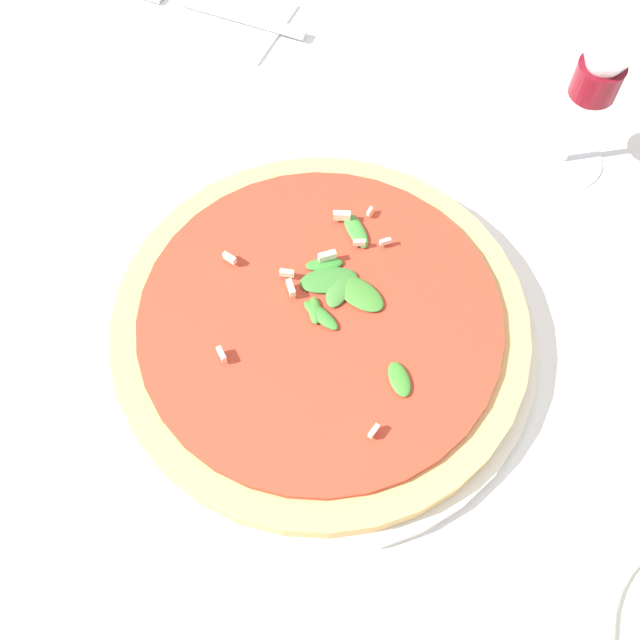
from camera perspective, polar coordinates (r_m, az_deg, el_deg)
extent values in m
plane|color=silver|center=(0.61, -0.39, -1.02)|extent=(6.00, 6.00, 0.00)
cylinder|color=silver|center=(0.60, 0.00, -1.08)|extent=(0.35, 0.35, 0.01)
cylinder|color=tan|center=(0.59, 0.00, -0.41)|extent=(0.33, 0.33, 0.02)
cylinder|color=#B73823|center=(0.58, 0.00, 0.14)|extent=(0.28, 0.28, 0.01)
ellipsoid|color=#37742E|center=(0.59, 0.67, 3.06)|extent=(0.05, 0.05, 0.01)
ellipsoid|color=#3E7A2B|center=(0.59, 2.99, 2.05)|extent=(0.05, 0.03, 0.01)
ellipsoid|color=#387E2C|center=(0.58, 0.13, 0.42)|extent=(0.04, 0.01, 0.01)
ellipsoid|color=#317C2B|center=(0.60, 0.32, 4.27)|extent=(0.03, 0.03, 0.01)
ellipsoid|color=#3D752E|center=(0.59, 1.22, 2.68)|extent=(0.03, 0.04, 0.01)
ellipsoid|color=#3D7B29|center=(0.58, -0.17, 0.55)|extent=(0.02, 0.02, 0.01)
ellipsoid|color=#3C822A|center=(0.55, 6.06, -4.52)|extent=(0.03, 0.03, 0.01)
ellipsoid|color=#3C8432|center=(0.62, 2.75, 6.84)|extent=(0.04, 0.03, 0.01)
cube|color=beige|center=(0.56, -7.52, -2.59)|extent=(0.01, 0.01, 0.01)
cube|color=beige|center=(0.60, 0.55, 4.88)|extent=(0.01, 0.01, 0.01)
cube|color=beige|center=(0.61, 3.02, 5.92)|extent=(0.01, 0.01, 0.01)
cube|color=beige|center=(0.61, 5.26, 5.77)|extent=(0.01, 0.01, 0.01)
cube|color=beige|center=(0.53, 4.11, -8.44)|extent=(0.00, 0.01, 0.01)
cube|color=beige|center=(0.58, -2.18, 2.51)|extent=(0.01, 0.01, 0.01)
cube|color=beige|center=(0.62, 1.68, 7.96)|extent=(0.01, 0.01, 0.01)
cube|color=beige|center=(0.63, 3.80, 8.27)|extent=(0.00, 0.01, 0.00)
cube|color=beige|center=(0.60, -6.91, 4.71)|extent=(0.01, 0.01, 0.01)
cube|color=beige|center=(0.59, -2.53, 3.59)|extent=(0.01, 0.01, 0.01)
cylinder|color=white|center=(0.75, 18.02, 11.58)|extent=(0.07, 0.07, 0.00)
cylinder|color=white|center=(0.72, 18.93, 13.63)|extent=(0.01, 0.01, 0.08)
cone|color=white|center=(0.66, 21.03, 18.22)|extent=(0.07, 0.07, 0.08)
cylinder|color=maroon|center=(0.68, 20.37, 16.81)|extent=(0.04, 0.04, 0.03)
cube|color=silver|center=(0.86, -8.04, 22.13)|extent=(0.17, 0.14, 0.01)
cube|color=silver|center=(0.84, -5.92, 21.95)|extent=(0.14, 0.06, 0.00)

